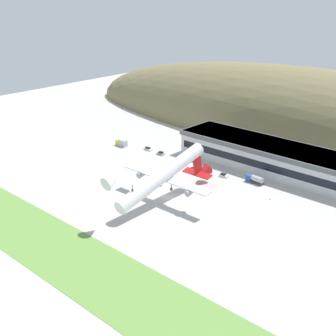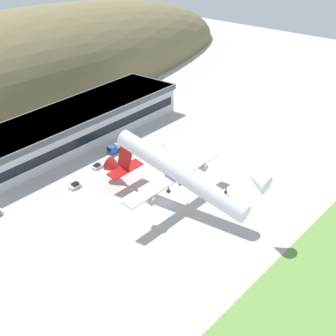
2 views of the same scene
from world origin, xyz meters
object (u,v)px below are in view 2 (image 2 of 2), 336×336
Objects in this scene: cargo_airplane at (177,174)px; service_car_2 at (75,186)px; fuel_truck at (118,147)px; traffic_cone_0 at (163,145)px; terminal_building at (74,124)px; service_car_1 at (97,166)px.

service_car_2 is (-10.67, 29.57, -9.16)m from cargo_airplane.
service_car_2 is at bearing -165.24° from fuel_truck.
fuel_truck is at bearing 14.76° from service_car_2.
traffic_cone_0 is (38.71, -2.40, -0.37)m from service_car_2.
terminal_building is 22.07× the size of service_car_1.
cargo_airplane is 40.19m from traffic_cone_0.
service_car_1 is (-10.58, -20.78, -5.64)m from terminal_building.
cargo_airplane reaches higher than terminal_building.
service_car_1 is at bearing -166.18° from fuel_truck.
terminal_building is 11.13× the size of fuel_truck.
traffic_cone_0 is at bearing -13.41° from service_car_1.
terminal_building is 22.70× the size of service_car_2.
terminal_building is at bearing 97.66° from fuel_truck.
traffic_cone_0 is (25.56, -6.10, -0.30)m from service_car_1.
service_car_1 reaches higher than traffic_cone_0.
service_car_1 is 6.75× the size of traffic_cone_0.
cargo_airplane is (-13.06, -54.05, 3.59)m from terminal_building.
service_car_1 is (2.48, 33.26, -9.23)m from cargo_airplane.
terminal_building reaches higher than traffic_cone_0.
cargo_airplane is 6.92× the size of fuel_truck.
cargo_airplane is 14.11× the size of service_car_2.
service_car_2 is (-13.15, -3.69, 0.07)m from service_car_1.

